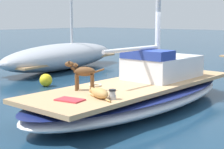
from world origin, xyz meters
name	(u,v)px	position (x,y,z in m)	size (l,w,h in m)	color
ground_plane	(137,108)	(0.00, 0.00, 0.00)	(120.00, 120.00, 0.00)	navy
sailboat_main	(137,96)	(0.00, 0.00, 0.34)	(2.56, 7.25, 0.66)	white
cabin_house	(161,66)	(-0.01, 1.12, 1.01)	(1.42, 2.23, 0.84)	silver
dog_tan	(99,93)	(0.42, -1.90, 0.77)	(0.92, 0.45, 0.22)	tan
dog_brown	(83,72)	(-0.42, -1.57, 1.08)	(0.82, 0.61, 0.70)	brown
deck_winch	(112,95)	(0.73, -1.82, 0.76)	(0.16, 0.16, 0.21)	#B7B7BC
coiled_rope	(95,85)	(-0.56, -1.00, 0.68)	(0.32, 0.32, 0.04)	beige
deck_towel	(70,100)	(0.15, -2.48, 0.68)	(0.56, 0.36, 0.03)	#C6333D
moored_boat_port_side	(62,56)	(-6.98, 3.47, 0.61)	(3.48, 7.63, 6.22)	#B2B7C1
mooring_buoy	(46,80)	(-4.20, 0.32, 0.22)	(0.44, 0.44, 0.44)	yellow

